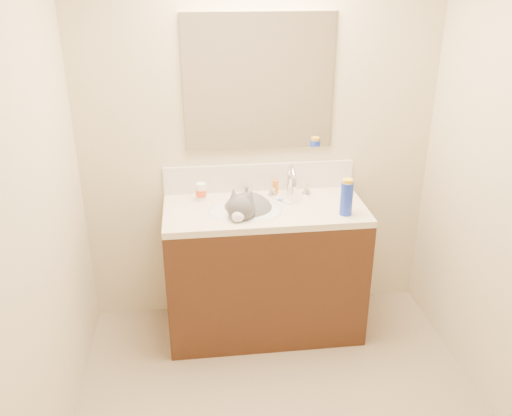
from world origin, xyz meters
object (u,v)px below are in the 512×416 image
object	(u,v)px
vanity_cabinet	(264,272)
pill_bottle	(201,192)
amber_bottle	(275,187)
faucet	(291,184)
silver_jar	(246,190)
cat	(247,212)
spray_can	(346,199)
basin	(246,221)

from	to	relation	value
vanity_cabinet	pill_bottle	xyz separation A→B (m)	(-0.37, 0.16, 0.50)
pill_bottle	amber_bottle	xyz separation A→B (m)	(0.47, 0.04, -0.01)
faucet	silver_jar	size ratio (longest dim) A/B	5.12
pill_bottle	amber_bottle	size ratio (longest dim) A/B	1.19
cat	pill_bottle	distance (m)	0.32
vanity_cabinet	pill_bottle	bearing A→B (deg)	157.04
pill_bottle	vanity_cabinet	bearing A→B (deg)	-22.96
vanity_cabinet	spray_can	bearing A→B (deg)	-19.18
faucet	amber_bottle	xyz separation A→B (m)	(-0.09, 0.06, -0.04)
cat	vanity_cabinet	bearing A→B (deg)	24.96
vanity_cabinet	faucet	xyz separation A→B (m)	(0.18, 0.14, 0.54)
vanity_cabinet	cat	distance (m)	0.44
basin	pill_bottle	world-z (taller)	pill_bottle
faucet	cat	world-z (taller)	faucet
faucet	spray_can	distance (m)	0.40
faucet	cat	size ratio (longest dim) A/B	0.60
pill_bottle	silver_jar	xyz separation A→B (m)	(0.28, 0.05, -0.03)
pill_bottle	spray_can	distance (m)	0.88
vanity_cabinet	basin	distance (m)	0.40
vanity_cabinet	silver_jar	world-z (taller)	silver_jar
vanity_cabinet	faucet	distance (m)	0.58
basin	faucet	world-z (taller)	faucet
vanity_cabinet	silver_jar	bearing A→B (deg)	112.69
faucet	spray_can	world-z (taller)	faucet
silver_jar	amber_bottle	size ratio (longest dim) A/B	0.61
silver_jar	cat	bearing A→B (deg)	-94.87
silver_jar	amber_bottle	bearing A→B (deg)	-3.59
amber_bottle	cat	bearing A→B (deg)	-134.12
faucet	pill_bottle	size ratio (longest dim) A/B	2.60
faucet	pill_bottle	bearing A→B (deg)	177.89
silver_jar	spray_can	world-z (taller)	spray_can
faucet	silver_jar	world-z (taller)	faucet
amber_bottle	spray_can	distance (m)	0.50
cat	pill_bottle	world-z (taller)	cat
basin	amber_bottle	size ratio (longest dim) A/B	4.98
vanity_cabinet	basin	bearing A→B (deg)	-165.96
cat	spray_can	distance (m)	0.59
vanity_cabinet	amber_bottle	bearing A→B (deg)	64.83
vanity_cabinet	cat	size ratio (longest dim) A/B	2.58
basin	pill_bottle	size ratio (longest dim) A/B	4.18
cat	faucet	bearing A→B (deg)	47.75
amber_bottle	spray_can	world-z (taller)	spray_can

